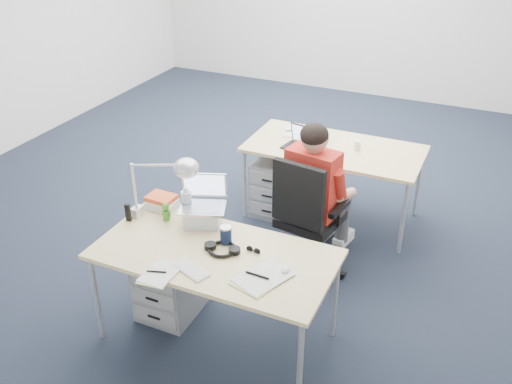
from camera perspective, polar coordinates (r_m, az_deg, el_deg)
floor at (r=6.05m, az=-1.25°, el=0.34°), size 7.00×7.00×0.00m
room at (r=5.44m, az=-1.45°, el=16.37°), size 6.02×7.02×2.80m
desk_near at (r=3.82m, az=-4.16°, el=-6.62°), size 1.60×0.80×0.73m
desk_far at (r=5.31m, az=7.81°, el=4.01°), size 1.60×0.80×0.73m
office_chair at (r=4.72m, az=5.17°, el=-4.64°), size 0.76×0.76×1.05m
seated_person at (r=4.68m, az=6.40°, el=-0.09°), size 0.47×0.76×1.29m
drawer_pedestal_near at (r=4.34m, az=-8.42°, el=-8.66°), size 0.40×0.50×0.55m
drawer_pedestal_far at (r=5.55m, az=2.16°, el=0.71°), size 0.40×0.50×0.55m
silver_laptop at (r=4.02m, az=-5.39°, el=-1.04°), size 0.39×0.35×0.34m
wireless_keyboard at (r=3.65m, az=-6.55°, el=-7.70°), size 0.29×0.20×0.01m
computer_mouse at (r=3.61m, az=3.00°, el=-7.74°), size 0.06×0.09×0.03m
headphones at (r=3.80m, az=-3.40°, el=-5.63°), size 0.27×0.22×0.04m
can_koozie at (r=3.85m, az=-3.04°, el=-4.29°), size 0.09×0.09×0.13m
water_bottle at (r=4.11m, az=-6.96°, el=-1.13°), size 0.09×0.09×0.25m
bear_figurine at (r=4.15m, az=-8.99°, el=-1.95°), size 0.08×0.06×0.13m
book_stack at (r=4.30m, az=-9.41°, el=-1.00°), size 0.27×0.24×0.10m
cordless_phone at (r=4.18m, az=-12.68°, el=-2.02°), size 0.04×0.03×0.14m
papers_left at (r=3.65m, az=-9.68°, el=-8.04°), size 0.19×0.27×0.01m
papers_right at (r=3.56m, az=0.48°, el=-8.58°), size 0.34×0.40×0.01m
sunglasses at (r=3.79m, az=-0.27°, el=-5.84°), size 0.11×0.06×0.02m
desk_lamp at (r=4.04m, az=-10.18°, el=0.62°), size 0.52×0.24×0.57m
dark_laptop at (r=5.19m, az=4.36°, el=5.40°), size 0.34×0.33×0.21m
far_cup at (r=5.26m, az=10.11°, el=4.61°), size 0.07×0.07×0.09m
far_papers at (r=5.57m, az=3.79°, el=6.01°), size 0.24×0.31×0.01m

